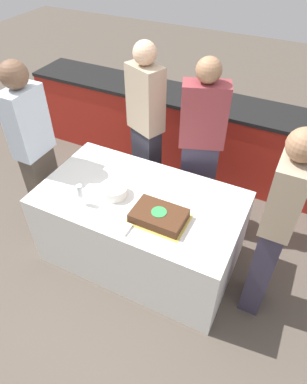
{
  "coord_description": "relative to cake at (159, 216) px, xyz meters",
  "views": [
    {
      "loc": [
        1.02,
        -1.8,
        2.64
      ],
      "look_at": [
        0.13,
        0.0,
        0.85
      ],
      "focal_mm": 32.0,
      "sensor_mm": 36.0,
      "label": 1
    }
  ],
  "objects": [
    {
      "name": "cake",
      "position": [
        0.0,
        0.0,
        0.0
      ],
      "size": [
        0.44,
        0.31,
        0.08
      ],
      "color": "gold",
      "rests_on": "dining_table"
    },
    {
      "name": "ground_plane",
      "position": [
        -0.25,
        0.16,
        -0.79
      ],
      "size": [
        14.0,
        14.0,
        0.0
      ],
      "primitive_type": "plane",
      "color": "brown"
    },
    {
      "name": "utensil_pile",
      "position": [
        -0.2,
        -0.21,
        -0.03
      ],
      "size": [
        0.12,
        0.12,
        0.02
      ],
      "color": "white",
      "rests_on": "dining_table"
    },
    {
      "name": "person_seated_left",
      "position": [
        -1.32,
        0.16,
        0.1
      ],
      "size": [
        0.23,
        0.35,
        1.69
      ],
      "rotation": [
        0.0,
        0.0,
        1.57
      ],
      "color": "#4C4238",
      "rests_on": "ground_plane"
    },
    {
      "name": "person_standing_back",
      "position": [
        -0.55,
        0.86,
        0.12
      ],
      "size": [
        0.38,
        0.31,
        1.74
      ],
      "rotation": [
        0.0,
        0.0,
        2.74
      ],
      "color": "#282833",
      "rests_on": "ground_plane"
    },
    {
      "name": "wine_glass",
      "position": [
        -0.63,
        -0.11,
        0.08
      ],
      "size": [
        0.06,
        0.06,
        0.19
      ],
      "color": "white",
      "rests_on": "dining_table"
    },
    {
      "name": "person_cutting_cake",
      "position": [
        0.0,
        0.86,
        0.09
      ],
      "size": [
        0.44,
        0.32,
        1.7
      ],
      "rotation": [
        0.0,
        0.0,
        -2.79
      ],
      "color": "#383347",
      "rests_on": "ground_plane"
    },
    {
      "name": "person_seated_right",
      "position": [
        0.81,
        0.16,
        0.08
      ],
      "size": [
        0.2,
        0.34,
        1.68
      ],
      "rotation": [
        0.0,
        0.0,
        -1.57
      ],
      "color": "#383347",
      "rests_on": "ground_plane"
    },
    {
      "name": "side_plate_near_cake",
      "position": [
        -0.08,
        0.29,
        -0.04
      ],
      "size": [
        0.19,
        0.19,
        0.0
      ],
      "color": "white",
      "rests_on": "dining_table"
    },
    {
      "name": "dining_table",
      "position": [
        -0.25,
        0.16,
        -0.42
      ],
      "size": [
        1.69,
        0.96,
        0.75
      ],
      "color": "silver",
      "rests_on": "ground_plane"
    },
    {
      "name": "back_counter",
      "position": [
        -0.25,
        1.72,
        -0.33
      ],
      "size": [
        4.4,
        0.58,
        0.92
      ],
      "color": "#A82319",
      "rests_on": "ground_plane"
    },
    {
      "name": "plate_stack",
      "position": [
        -0.45,
        0.09,
        0.0
      ],
      "size": [
        0.23,
        0.23,
        0.09
      ],
      "color": "white",
      "rests_on": "dining_table"
    }
  ]
}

